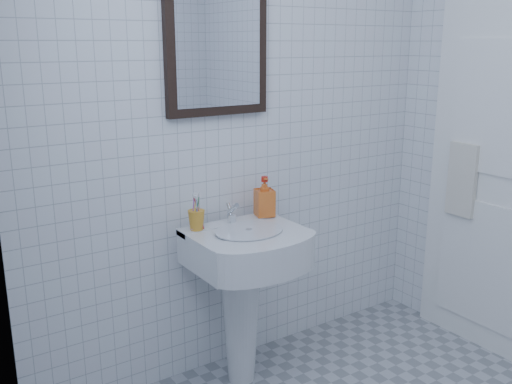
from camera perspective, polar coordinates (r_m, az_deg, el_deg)
wall_back at (r=2.67m, az=-1.24°, el=8.17°), size 2.20×0.02×2.50m
wall_left at (r=1.13m, az=-15.29°, el=-1.47°), size 0.02×2.40×2.50m
washbasin at (r=2.61m, az=-1.29°, el=-8.76°), size 0.50×0.36×0.77m
faucet at (r=2.58m, az=-2.42°, el=-2.25°), size 0.04×0.09×0.10m
toothbrush_cup at (r=2.50m, az=-5.98°, el=-2.81°), size 0.09×0.09×0.09m
soap_dispenser at (r=2.68m, az=0.85°, el=-0.44°), size 0.11×0.11×0.19m
wall_mirror at (r=2.56m, az=-3.90°, el=14.58°), size 0.50×0.04×0.62m
bathroom_door at (r=3.03m, az=23.42°, el=2.94°), size 0.04×0.80×2.00m
towel_ring at (r=3.10m, az=20.42°, el=4.43°), size 0.01×0.18×0.18m
hand_towel at (r=3.12m, az=19.91°, el=1.16°), size 0.03×0.16×0.38m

